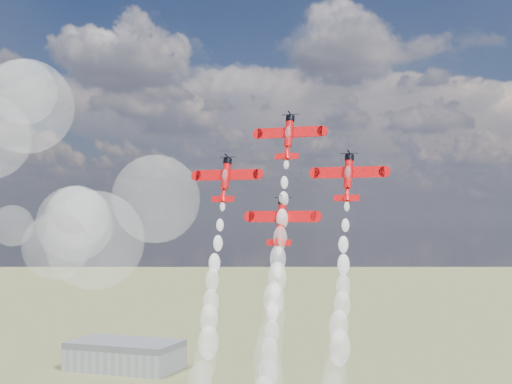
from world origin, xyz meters
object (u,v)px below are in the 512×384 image
(plane_left, at_px, (226,179))
(plane_slot, at_px, (281,221))
(plane_right, at_px, (348,176))
(plane_lead, at_px, (289,136))
(hangar, at_px, (125,355))

(plane_left, xyz_separation_m, plane_slot, (12.44, -2.49, -8.34))
(plane_right, bearing_deg, plane_lead, 168.68)
(plane_left, height_order, plane_slot, plane_left)
(plane_right, height_order, plane_slot, plane_right)
(plane_lead, distance_m, plane_left, 15.18)
(plane_slot, bearing_deg, plane_lead, 90.00)
(plane_lead, xyz_separation_m, plane_slot, (0.00, -4.98, -16.69))
(plane_right, bearing_deg, plane_slot, -168.68)
(plane_right, relative_size, plane_slot, 1.00)
(plane_right, bearing_deg, hangar, 131.19)
(plane_right, xyz_separation_m, plane_slot, (-12.44, -2.49, -8.34))
(hangar, distance_m, plane_slot, 216.37)
(plane_lead, height_order, plane_left, plane_lead)
(plane_lead, bearing_deg, hangar, 129.01)
(plane_left, bearing_deg, hangar, 125.75)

